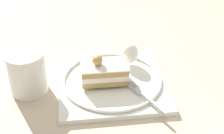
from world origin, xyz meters
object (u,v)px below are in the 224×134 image
Objects in this scene: whipped_cream_dollop at (130,53)px; drink_glass_far at (27,74)px; dessert_plate at (112,82)px; fork at (145,96)px; cake_slice at (104,71)px.

drink_glass_far reaches higher than whipped_cream_dollop.
dessert_plate is at bearing 88.26° from drink_glass_far.
whipped_cream_dollop is 0.53× the size of drink_glass_far.
drink_glass_far is (-0.08, -0.24, 0.02)m from fork.
fork is (0.14, 0.01, -0.02)m from whipped_cream_dollop.
cake_slice is (0.00, -0.02, 0.03)m from dessert_plate.
dessert_plate is 0.18m from drink_glass_far.
cake_slice is 1.08× the size of drink_glass_far.
fork is (0.08, 0.06, 0.01)m from dessert_plate.
cake_slice is at bearing 87.23° from drink_glass_far.
dessert_plate is 0.04m from cake_slice.
cake_slice is 0.91× the size of fork.
whipped_cream_dollop is at bearing 103.29° from drink_glass_far.
drink_glass_far is (-0.01, -0.18, 0.03)m from dessert_plate.
drink_glass_far is (-0.01, -0.16, 0.00)m from cake_slice.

